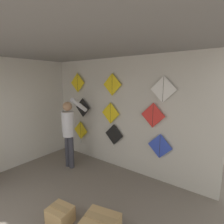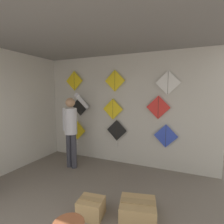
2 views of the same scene
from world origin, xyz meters
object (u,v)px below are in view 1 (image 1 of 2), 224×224
object	(u,v)px
kite_0	(81,131)
kite_6	(78,83)
cardboard_box_spare	(60,215)
kite_1	(114,135)
kite_4	(110,113)
kite_3	(83,108)
kite_2	(160,146)
kite_5	(153,115)
kite_7	(112,85)
kite_8	(163,89)
shopkeeper	(69,129)

from	to	relation	value
kite_0	kite_6	bearing A→B (deg)	179.39
cardboard_box_spare	kite_1	size ratio (longest dim) A/B	0.59
cardboard_box_spare	kite_4	world-z (taller)	kite_4
kite_4	kite_3	bearing A→B (deg)	180.00
kite_2	kite_3	xyz separation A→B (m)	(-2.35, 0.00, 0.63)
kite_1	kite_5	xyz separation A→B (m)	(1.04, 0.00, 0.66)
cardboard_box_spare	kite_0	distance (m)	2.69
kite_4	kite_7	distance (m)	0.73
kite_4	kite_6	size ratio (longest dim) A/B	1.00
kite_3	kite_4	xyz separation A→B (m)	(1.00, 0.00, -0.05)
kite_0	kite_4	size ratio (longest dim) A/B	1.25
kite_7	kite_5	bearing A→B (deg)	0.00
kite_8	shopkeeper	bearing A→B (deg)	-161.88
kite_8	kite_3	bearing A→B (deg)	180.00
kite_1	kite_5	distance (m)	1.23
cardboard_box_spare	kite_5	world-z (taller)	kite_5
cardboard_box_spare	kite_8	world-z (taller)	kite_8
kite_1	kite_5	world-z (taller)	kite_5
kite_0	kite_8	size ratio (longest dim) A/B	1.25
kite_0	kite_1	xyz separation A→B (m)	(1.24, 0.00, 0.11)
kite_3	kite_6	world-z (taller)	kite_6
kite_6	kite_7	xyz separation A→B (m)	(1.24, 0.00, -0.03)
shopkeeper	kite_3	distance (m)	0.85
kite_4	kite_5	distance (m)	1.16
kite_0	cardboard_box_spare	bearing A→B (deg)	-51.01
kite_0	kite_6	xyz separation A→B (m)	(-0.06, 0.00, 1.44)
shopkeeper	kite_4	xyz separation A→B (m)	(0.80, 0.71, 0.38)
kite_2	kite_4	bearing A→B (deg)	180.00
kite_0	kite_7	distance (m)	1.84
kite_8	kite_0	bearing A→B (deg)	-179.98
kite_4	kite_6	world-z (taller)	kite_6
kite_2	kite_4	size ratio (longest dim) A/B	1.00
cardboard_box_spare	kite_1	world-z (taller)	kite_1
kite_3	kite_1	bearing A→B (deg)	-0.04
kite_1	kite_8	bearing A→B (deg)	0.03
kite_2	kite_3	distance (m)	2.43
kite_6	kite_8	world-z (taller)	kite_6
kite_7	kite_8	world-z (taller)	kite_7
kite_0	kite_6	distance (m)	1.44
kite_5	kite_6	size ratio (longest dim) A/B	1.00
kite_6	cardboard_box_spare	bearing A→B (deg)	-49.95
kite_2	shopkeeper	bearing A→B (deg)	-161.81
shopkeeper	kite_0	xyz separation A→B (m)	(-0.32, 0.70, -0.30)
kite_0	kite_1	distance (m)	1.24
kite_6	kite_8	bearing A→B (deg)	0.00
cardboard_box_spare	kite_0	size ratio (longest dim) A/B	0.59
cardboard_box_spare	kite_6	size ratio (longest dim) A/B	0.73
kite_3	kite_5	world-z (taller)	kite_5
kite_0	kite_8	world-z (taller)	kite_8
kite_3	kite_4	world-z (taller)	kite_3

